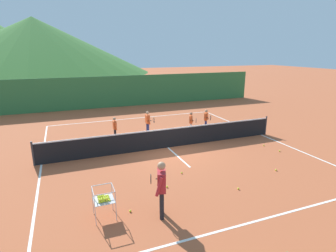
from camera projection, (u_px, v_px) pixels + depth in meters
name	position (u px, v px, depth m)	size (l,w,h in m)	color
ground_plane	(168.00, 148.00, 13.26)	(120.00, 120.00, 0.00)	#B25633
line_baseline_near	(252.00, 222.00, 7.49)	(11.32, 0.08, 0.01)	white
line_baseline_far	(135.00, 118.00, 18.96)	(11.32, 0.08, 0.01)	white
line_sideline_west	(41.00, 165.00, 11.26)	(0.08, 12.79, 0.01)	white
line_sideline_east	(261.00, 135.00, 15.25)	(0.08, 12.79, 0.01)	white
line_service_center	(168.00, 147.00, 13.26)	(0.08, 5.03, 0.01)	white
tennis_net	(168.00, 138.00, 13.12)	(11.92, 0.08, 1.05)	#333338
instructor	(161.00, 184.00, 7.53)	(0.46, 0.83, 1.67)	black
student_0	(115.00, 126.00, 14.24)	(0.24, 0.48, 1.22)	black
student_1	(148.00, 121.00, 15.10)	(0.41, 0.65, 1.35)	navy
student_2	(191.00, 121.00, 15.43)	(0.40, 0.68, 1.21)	silver
student_3	(206.00, 118.00, 16.01)	(0.44, 0.68, 1.23)	navy
ball_cart	(103.00, 199.00, 7.56)	(0.58, 0.58, 0.90)	#B7B7BC
tennis_ball_1	(238.00, 189.00, 9.25)	(0.07, 0.07, 0.07)	yellow
tennis_ball_2	(167.00, 187.00, 9.38)	(0.07, 0.07, 0.07)	yellow
tennis_ball_3	(160.00, 183.00, 9.66)	(0.07, 0.07, 0.07)	yellow
tennis_ball_4	(280.00, 151.00, 12.71)	(0.07, 0.07, 0.07)	yellow
tennis_ball_5	(130.00, 211.00, 7.96)	(0.07, 0.07, 0.07)	yellow
tennis_ball_6	(182.00, 173.00, 10.44)	(0.07, 0.07, 0.07)	yellow
tennis_ball_7	(276.00, 170.00, 10.69)	(0.07, 0.07, 0.07)	yellow
tennis_ball_8	(264.00, 145.00, 13.46)	(0.07, 0.07, 0.07)	yellow
windscreen_fence	(121.00, 91.00, 22.58)	(24.91, 0.08, 2.58)	#33753D
hill_0	(35.00, 45.00, 55.10)	(46.01, 46.01, 11.11)	#38702D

